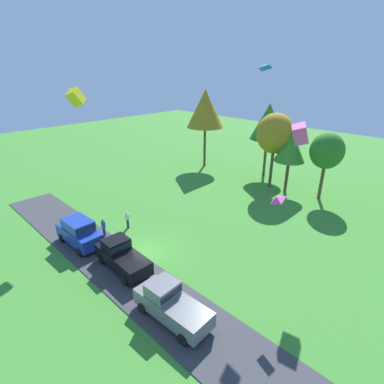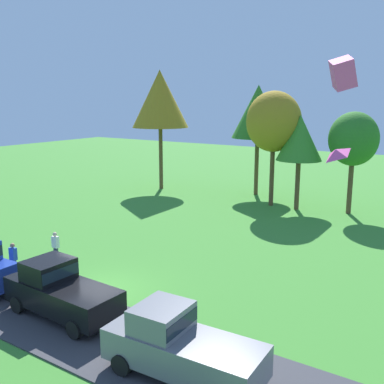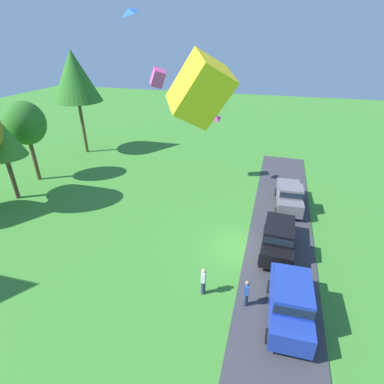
% 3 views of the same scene
% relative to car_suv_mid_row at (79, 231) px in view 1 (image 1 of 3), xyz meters
% --- Properties ---
extents(ground_plane, '(120.00, 120.00, 0.00)m').
position_rel_car_suv_mid_row_xyz_m(ground_plane, '(4.93, 3.09, -1.30)').
color(ground_plane, '#3D842D').
extents(pavement_strip, '(36.00, 4.40, 0.06)m').
position_rel_car_suv_mid_row_xyz_m(pavement_strip, '(4.93, 0.45, -1.27)').
color(pavement_strip, '#38383D').
rests_on(pavement_strip, ground).
extents(car_suv_mid_row, '(4.65, 2.16, 2.28)m').
position_rel_car_suv_mid_row_xyz_m(car_suv_mid_row, '(0.00, 0.00, 0.00)').
color(car_suv_mid_row, '#1E389E').
rests_on(car_suv_mid_row, ground).
extents(car_pickup_by_flagpole, '(5.06, 2.19, 2.14)m').
position_rel_car_suv_mid_row_xyz_m(car_pickup_by_flagpole, '(5.19, 0.67, -0.19)').
color(car_pickup_by_flagpole, black).
rests_on(car_pickup_by_flagpole, ground).
extents(car_pickup_near_entrance, '(5.07, 2.21, 2.14)m').
position_rel_car_suv_mid_row_xyz_m(car_pickup_near_entrance, '(11.37, -0.02, -0.19)').
color(car_pickup_near_entrance, slate).
rests_on(car_pickup_near_entrance, ground).
extents(person_watching_sky, '(0.36, 0.24, 1.71)m').
position_rel_car_suv_mid_row_xyz_m(person_watching_sky, '(0.24, 2.10, -0.42)').
color(person_watching_sky, '#2D334C').
rests_on(person_watching_sky, ground).
extents(person_beside_suv, '(0.36, 0.24, 1.71)m').
position_rel_car_suv_mid_row_xyz_m(person_beside_suv, '(0.48, 4.43, -0.42)').
color(person_beside_suv, '#2D334C').
rests_on(person_beside_suv, ground).
extents(tree_center_back, '(5.23, 5.23, 11.04)m').
position_rel_car_suv_mid_row_xyz_m(tree_center_back, '(-7.12, 23.45, 7.10)').
color(tree_center_back, brown).
rests_on(tree_center_back, ground).
extents(tree_left_of_center, '(4.56, 4.56, 9.62)m').
position_rel_car_suv_mid_row_xyz_m(tree_left_of_center, '(1.62, 25.98, 6.02)').
color(tree_left_of_center, brown).
rests_on(tree_left_of_center, ground).
extents(tree_lone_near, '(4.29, 4.29, 9.05)m').
position_rel_car_suv_mid_row_xyz_m(tree_lone_near, '(4.48, 22.77, 5.37)').
color(tree_lone_near, brown).
rests_on(tree_lone_near, ground).
extents(tree_right_of_center, '(3.45, 3.45, 7.28)m').
position_rel_car_suv_mid_row_xyz_m(tree_right_of_center, '(6.68, 22.61, 4.22)').
color(tree_right_of_center, brown).
rests_on(tree_right_of_center, ground).
extents(tree_far_right, '(3.57, 3.57, 7.54)m').
position_rel_car_suv_mid_row_xyz_m(tree_far_right, '(10.40, 23.55, 4.24)').
color(tree_far_right, brown).
rests_on(tree_far_right, ground).
extents(kite_box_mid_center, '(1.40, 1.67, 1.72)m').
position_rel_car_suv_mid_row_xyz_m(kite_box_mid_center, '(12.65, 11.39, 8.27)').
color(kite_box_mid_center, '#EA4C9E').
extents(kite_box_low_drifter, '(1.31, 1.79, 1.79)m').
position_rel_car_suv_mid_row_xyz_m(kite_box_low_drifter, '(-4.39, 3.47, 10.18)').
color(kite_box_low_drifter, yellow).
extents(kite_diamond_topmost, '(1.30, 1.25, 0.65)m').
position_rel_car_suv_mid_row_xyz_m(kite_diamond_topmost, '(9.13, 11.74, 12.67)').
color(kite_diamond_topmost, blue).
extents(kite_diamond_near_flag, '(1.22, 1.22, 0.62)m').
position_rel_car_suv_mid_row_xyz_m(kite_diamond_near_flag, '(13.84, 6.72, 5.14)').
color(kite_diamond_near_flag, '#EA4C9E').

